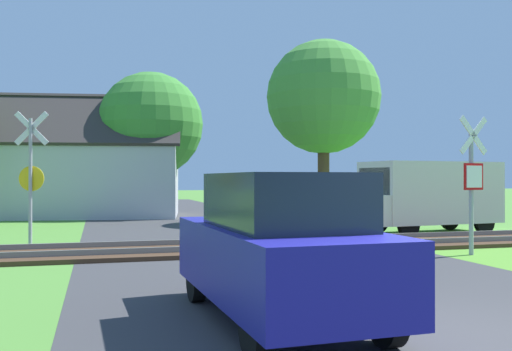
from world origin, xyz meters
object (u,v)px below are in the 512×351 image
at_px(mail_truck, 426,194).
at_px(parked_car, 278,247).
at_px(house, 91,176).
at_px(crossing_sign_far, 31,171).
at_px(tree_center, 151,125).
at_px(stop_sign_near, 472,178).
at_px(tree_right, 323,98).

bearing_deg(mail_truck, parked_car, 133.25).
height_order(mail_truck, parked_car, mail_truck).
bearing_deg(house, crossing_sign_far, -87.41).
bearing_deg(parked_car, tree_center, 86.99).
relative_size(stop_sign_near, house, 0.35).
xyz_separation_m(crossing_sign_far, mail_truck, (11.56, 0.36, -0.68)).
distance_m(mail_truck, parked_car, 12.16).
bearing_deg(tree_right, crossing_sign_far, -149.75).
relative_size(mail_truck, parked_car, 1.25).
height_order(stop_sign_near, tree_center, tree_center).
height_order(tree_center, mail_truck, tree_center).
bearing_deg(mail_truck, crossing_sign_far, 85.32).
bearing_deg(stop_sign_near, crossing_sign_far, -37.74).
xyz_separation_m(crossing_sign_far, parked_car, (3.71, -8.91, -1.02)).
bearing_deg(tree_center, stop_sign_near, -69.59).
relative_size(tree_right, parked_car, 1.81).
height_order(house, parked_car, house).
bearing_deg(parked_car, tree_right, 63.52).
bearing_deg(house, tree_center, -2.35).
relative_size(crossing_sign_far, tree_right, 0.47).
bearing_deg(stop_sign_near, tree_center, -82.94).
relative_size(crossing_sign_far, mail_truck, 0.68).
bearing_deg(stop_sign_near, mail_truck, -124.37).
distance_m(stop_sign_near, house, 18.06).
relative_size(crossing_sign_far, tree_center, 0.52).
relative_size(house, tree_center, 1.35).
height_order(tree_center, tree_right, tree_right).
distance_m(crossing_sign_far, tree_center, 11.95).
bearing_deg(crossing_sign_far, mail_truck, 18.02).
height_order(house, tree_center, tree_center).
height_order(stop_sign_near, mail_truck, stop_sign_near).
relative_size(tree_center, mail_truck, 1.30).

